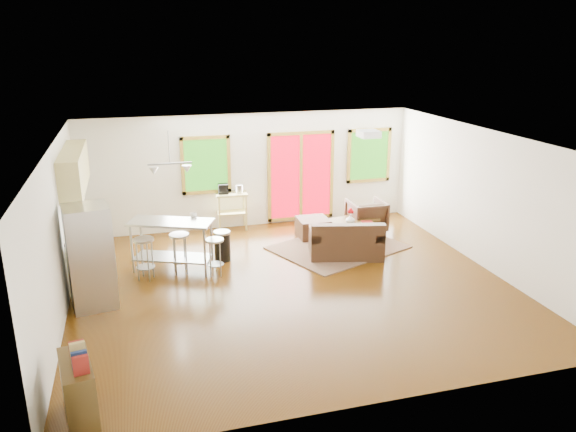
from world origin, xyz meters
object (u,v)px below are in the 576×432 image
object	(u,v)px
loveseat	(346,242)
coffee_table	(353,222)
armchair	(366,214)
kitchen_cart	(230,198)
ottoman	(313,228)
island	(172,237)
refrigerator	(91,257)
rug	(338,247)

from	to	relation	value
loveseat	coffee_table	xyz separation A→B (m)	(0.56, 1.02, 0.05)
loveseat	armchair	bearing A→B (deg)	66.86
loveseat	kitchen_cart	size ratio (longest dim) A/B	1.48
ottoman	island	bearing A→B (deg)	-162.01
coffee_table	island	bearing A→B (deg)	-168.81
loveseat	island	size ratio (longest dim) A/B	0.96
loveseat	ottoman	distance (m)	1.28
refrigerator	kitchen_cart	bearing A→B (deg)	38.95
armchair	ottoman	xyz separation A→B (m)	(-1.29, -0.08, -0.18)
rug	ottoman	bearing A→B (deg)	112.03
ottoman	kitchen_cart	distance (m)	2.00
armchair	refrigerator	distance (m)	6.16
coffee_table	refrigerator	world-z (taller)	refrigerator
ottoman	refrigerator	bearing A→B (deg)	-154.21
island	kitchen_cart	xyz separation A→B (m)	(1.47, 2.06, 0.07)
loveseat	refrigerator	xyz separation A→B (m)	(-4.73, -0.90, 0.55)
loveseat	kitchen_cart	distance (m)	3.02
armchair	kitchen_cart	world-z (taller)	kitchen_cart
loveseat	armchair	xyz separation A→B (m)	(1.00, 1.32, 0.10)
coffee_table	ottoman	xyz separation A→B (m)	(-0.84, 0.23, -0.14)
rug	armchair	distance (m)	1.34
refrigerator	coffee_table	bearing A→B (deg)	10.37
ottoman	refrigerator	world-z (taller)	refrigerator
armchair	island	bearing A→B (deg)	14.25
ottoman	refrigerator	size ratio (longest dim) A/B	0.38
armchair	island	world-z (taller)	island
armchair	ottoman	bearing A→B (deg)	3.85
ottoman	rug	bearing A→B (deg)	-67.97
coffee_table	kitchen_cart	bearing A→B (deg)	152.59
loveseat	refrigerator	world-z (taller)	refrigerator
rug	kitchen_cart	world-z (taller)	kitchen_cart
coffee_table	island	size ratio (longest dim) A/B	0.70
armchair	ottoman	world-z (taller)	armchair
loveseat	island	bearing A→B (deg)	-170.18
armchair	island	size ratio (longest dim) A/B	0.48
island	kitchen_cart	size ratio (longest dim) A/B	1.54
coffee_table	refrigerator	xyz separation A→B (m)	(-5.29, -1.92, 0.49)
coffee_table	refrigerator	size ratio (longest dim) A/B	0.68
rug	armchair	bearing A→B (deg)	40.50
rug	armchair	world-z (taller)	armchair
ottoman	island	size ratio (longest dim) A/B	0.40
armchair	ottoman	size ratio (longest dim) A/B	1.22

